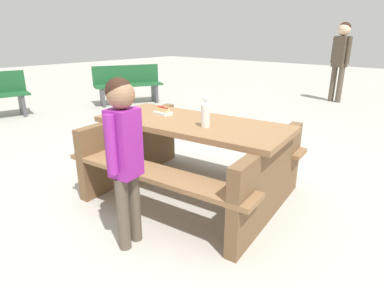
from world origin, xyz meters
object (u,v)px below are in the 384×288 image
hotdog_tray (163,112)px  picnic_table (192,152)px  soda_bottle (206,114)px  child_in_coat (124,144)px  park_bench_near (128,84)px  bystander_adult (341,52)px

hotdog_tray → picnic_table: bearing=-179.8°
picnic_table → soda_bottle: bearing=161.6°
child_in_coat → soda_bottle: bearing=-92.8°
child_in_coat → park_bench_near: child_in_coat is taller
soda_bottle → bystander_adult: size_ratio=0.14×
picnic_table → hotdog_tray: 0.51m
park_bench_near → child_in_coat: bearing=141.6°
soda_bottle → park_bench_near: bearing=-30.3°
bystander_adult → park_bench_near: bearing=43.5°
hotdog_tray → bystander_adult: bystander_adult is taller
hotdog_tray → bystander_adult: (0.12, -5.71, 0.35)m
child_in_coat → park_bench_near: bearing=-38.4°
hotdog_tray → child_in_coat: 1.07m
child_in_coat → park_bench_near: size_ratio=0.82×
hotdog_tray → soda_bottle: bearing=173.3°
picnic_table → child_in_coat: bearing=101.0°
picnic_table → soda_bottle: (-0.22, 0.07, 0.42)m
soda_bottle → hotdog_tray: 0.62m
soda_bottle → hotdog_tray: soda_bottle is taller
hotdog_tray → child_in_coat: child_in_coat is taller
picnic_table → child_in_coat: child_in_coat is taller
child_in_coat → bystander_adult: size_ratio=0.71×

